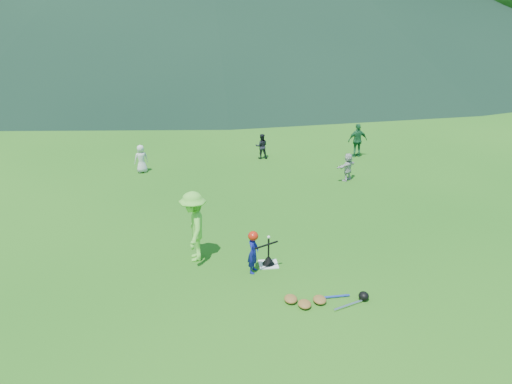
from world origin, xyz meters
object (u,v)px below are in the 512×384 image
at_px(adult_coach, 194,227).
at_px(fielder_b, 262,146).
at_px(batter_child, 253,252).
at_px(equipment_pile, 320,300).
at_px(fielder_c, 358,140).
at_px(fielder_d, 348,167).
at_px(home_plate, 268,264).
at_px(batting_tee, 268,260).
at_px(fielder_a, 141,159).

height_order(adult_coach, fielder_b, adult_coach).
height_order(batter_child, equipment_pile, batter_child).
bearing_deg(fielder_c, fielder_d, 59.84).
relative_size(adult_coach, fielder_b, 1.76).
bearing_deg(equipment_pile, home_plate, 116.44).
height_order(home_plate, batting_tee, batting_tee).
relative_size(fielder_d, batting_tee, 1.45).
bearing_deg(fielder_b, fielder_c, 178.37).
height_order(batting_tee, equipment_pile, batting_tee).
bearing_deg(batting_tee, fielder_d, 57.05).
relative_size(home_plate, fielder_a, 0.44).
xyz_separation_m(batter_child, fielder_c, (5.14, 8.42, 0.17)).
distance_m(batter_child, equipment_pile, 1.95).
distance_m(batter_child, adult_coach, 1.60).
xyz_separation_m(home_plate, fielder_a, (-3.63, 7.23, 0.50)).
bearing_deg(equipment_pile, fielder_b, 89.56).
bearing_deg(batter_child, home_plate, -32.56).
distance_m(fielder_d, batting_tee, 6.57).
distance_m(fielder_b, fielder_d, 3.90).
distance_m(fielder_d, equipment_pile, 7.72).
xyz_separation_m(home_plate, fielder_b, (0.93, 8.37, 0.49)).
height_order(batter_child, fielder_d, batter_child).
bearing_deg(fielder_d, equipment_pile, 33.38).
height_order(adult_coach, equipment_pile, adult_coach).
xyz_separation_m(batter_child, batting_tee, (0.40, 0.28, -0.38)).
relative_size(adult_coach, equipment_pile, 0.97).
bearing_deg(home_plate, fielder_b, 83.69).
relative_size(adult_coach, fielder_c, 1.30).
bearing_deg(batting_tee, fielder_c, 59.77).
distance_m(fielder_a, fielder_c, 8.42).
distance_m(home_plate, fielder_b, 8.44).
height_order(fielder_b, equipment_pile, fielder_b).
relative_size(fielder_d, equipment_pile, 0.55).
relative_size(batting_tee, equipment_pile, 0.38).
height_order(fielder_c, fielder_d, fielder_c).
distance_m(fielder_a, equipment_pile, 10.00).
distance_m(home_plate, equipment_pile, 1.91).
bearing_deg(batter_child, fielder_d, -11.93).
relative_size(fielder_a, fielder_c, 0.76).
relative_size(batter_child, fielder_d, 1.03).
distance_m(fielder_a, batting_tee, 8.09).
xyz_separation_m(home_plate, equipment_pile, (0.85, -1.71, 0.06)).
relative_size(home_plate, batting_tee, 0.66).
bearing_deg(fielder_b, fielder_d, 134.43).
distance_m(batter_child, fielder_a, 8.17).
bearing_deg(home_plate, fielder_a, 116.66).
relative_size(adult_coach, fielder_d, 1.78).
xyz_separation_m(fielder_d, batting_tee, (-3.57, -5.50, -0.36)).
relative_size(home_plate, fielder_b, 0.45).
bearing_deg(fielder_b, batting_tee, 85.51).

